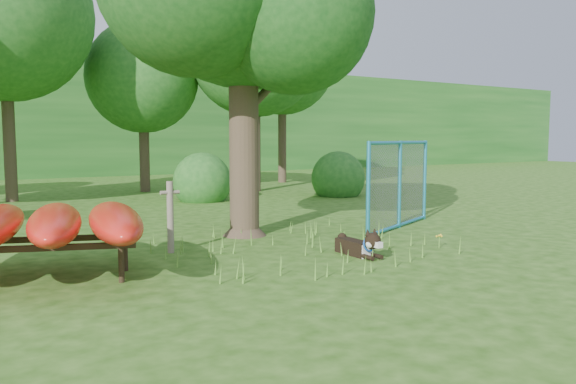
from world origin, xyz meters
TOP-DOWN VIEW (x-y plane):
  - ground at (0.00, 0.00)m, footprint 80.00×80.00m
  - wooden_post at (-1.66, 1.96)m, footprint 0.33×0.11m
  - kayak_rack at (-4.00, 1.20)m, footprint 3.54×3.82m
  - husky_dog at (0.86, 0.03)m, footprint 0.28×1.14m
  - fence_section at (3.47, 1.88)m, footprint 2.96×1.40m
  - wildflower_clump at (2.48, -0.19)m, footprint 0.11×0.11m
  - bg_tree_b at (-3.00, 12.00)m, footprint 5.20×5.20m
  - bg_tree_c at (1.50, 13.00)m, footprint 4.00×4.00m
  - bg_tree_d at (5.00, 11.00)m, footprint 4.80×4.80m
  - bg_tree_e at (8.00, 14.00)m, footprint 4.60×4.60m
  - shrub_right at (6.50, 8.00)m, footprint 1.80×1.80m
  - shrub_mid at (2.00, 9.00)m, footprint 1.80×1.80m
  - wooded_hillside at (0.00, 28.00)m, footprint 80.00×12.00m

SIDE VIEW (x-z plane):
  - ground at x=0.00m, z-range 0.00..0.00m
  - shrub_right at x=6.50m, z-range -0.90..0.90m
  - shrub_mid at x=2.00m, z-range -0.90..0.90m
  - husky_dog at x=0.86m, z-range -0.07..0.43m
  - wildflower_clump at x=2.48m, z-range 0.08..0.32m
  - wooden_post at x=-1.66m, z-range 0.04..1.25m
  - kayak_rack at x=-4.00m, z-range 0.27..1.28m
  - fence_section at x=3.47m, z-range -0.62..2.51m
  - wooded_hillside at x=0.00m, z-range 0.00..6.00m
  - bg_tree_c at x=1.50m, z-range 1.05..7.17m
  - bg_tree_d at x=5.00m, z-range 1.33..8.83m
  - bg_tree_e at x=8.00m, z-range 1.46..9.01m
  - bg_tree_b at x=-3.00m, z-range 1.50..9.72m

